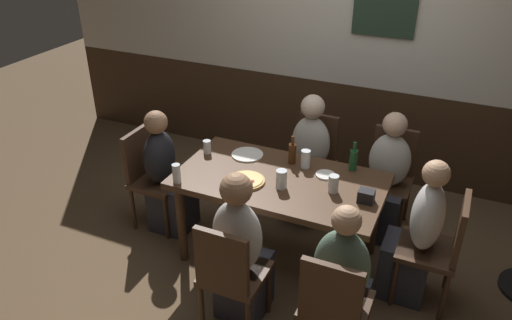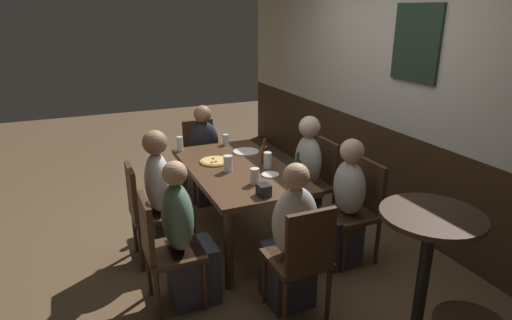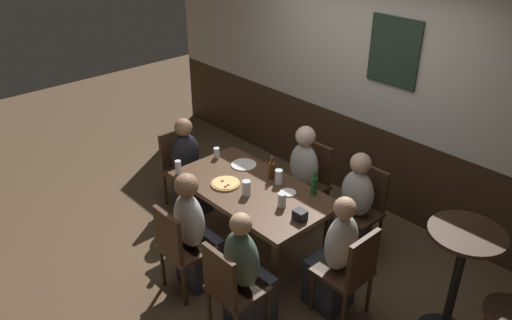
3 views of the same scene
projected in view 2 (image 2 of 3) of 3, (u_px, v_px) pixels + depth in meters
ground_plane at (239, 239)px, 4.15m from camera, size 12.00×12.00×0.00m
wall_back at (391, 92)px, 4.34m from camera, size 6.40×0.13×2.60m
dining_table at (238, 176)px, 3.94m from camera, size 1.56×0.85×0.74m
chair_head_west at (201, 154)px, 5.03m from camera, size 0.40×0.40×0.88m
chair_right_near at (163, 246)px, 3.08m from camera, size 0.40×0.40×0.88m
chair_right_far at (359, 206)px, 3.71m from camera, size 0.40×0.40×0.88m
chair_mid_near at (146, 208)px, 3.67m from camera, size 0.40×0.40×0.88m
chair_head_east at (302, 256)px, 2.96m from camera, size 0.40×0.40×0.88m
chair_mid_far at (317, 178)px, 4.31m from camera, size 0.40×0.40×0.88m
person_head_west at (206, 162)px, 4.90m from camera, size 0.37×0.34×1.10m
person_right_near at (186, 245)px, 3.15m from camera, size 0.34×0.37×1.12m
person_right_far at (343, 212)px, 3.66m from camera, size 0.34×0.37×1.11m
person_mid_near at (165, 205)px, 3.73m from camera, size 0.34×0.37×1.17m
person_head_east at (291, 247)px, 3.10m from camera, size 0.37×0.34×1.13m
person_mid_far at (303, 182)px, 4.25m from camera, size 0.34×0.37×1.14m
pizza at (215, 161)px, 4.03m from camera, size 0.28×0.28×0.03m
pint_glass_pale at (180, 145)px, 4.33m from camera, size 0.06×0.06×0.15m
tumbler_water at (268, 161)px, 3.88m from camera, size 0.07×0.07×0.15m
beer_glass_tall at (255, 177)px, 3.52m from camera, size 0.07×0.07×0.13m
pint_glass_amber at (228, 165)px, 3.79m from camera, size 0.08×0.08×0.14m
highball_clear at (226, 140)px, 4.54m from camera, size 0.06×0.06×0.11m
beer_bottle_green at (297, 169)px, 3.61m from camera, size 0.06×0.06×0.24m
beer_bottle_brown at (264, 154)px, 3.98m from camera, size 0.06×0.06×0.24m
plate_white_large at (246, 152)px, 4.32m from camera, size 0.26×0.26×0.01m
plate_white_small at (270, 175)px, 3.71m from camera, size 0.15×0.15×0.01m
condiment_caddy at (264, 190)px, 3.30m from camera, size 0.11×0.09×0.09m
side_bar_table at (422, 282)px, 2.48m from camera, size 0.56×0.56×1.05m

